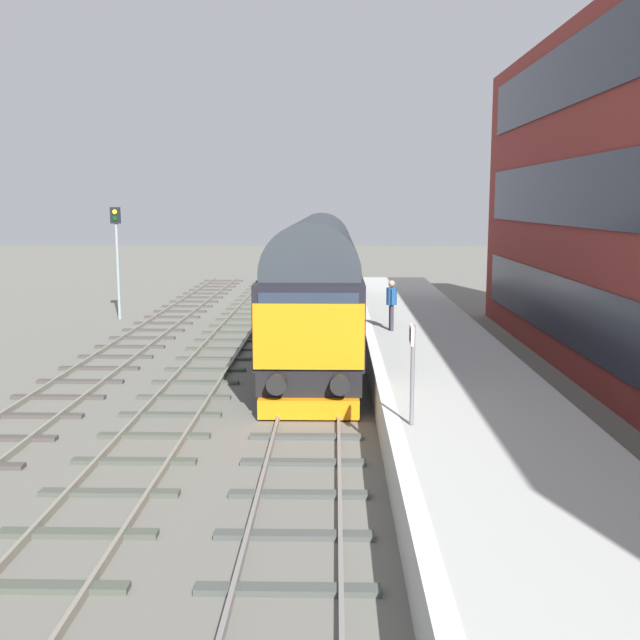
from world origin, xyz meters
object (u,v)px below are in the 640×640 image
object	(u,v)px
diesel_locomotive	(318,278)
waiting_passenger	(392,300)
platform_number_sign	(412,359)
signal_post_far	(117,251)

from	to	relation	value
diesel_locomotive	waiting_passenger	xyz separation A→B (m)	(2.47, -2.27, -0.49)
platform_number_sign	waiting_passenger	bearing A→B (deg)	87.83
platform_number_sign	waiting_passenger	world-z (taller)	platform_number_sign
diesel_locomotive	waiting_passenger	bearing A→B (deg)	-42.62
diesel_locomotive	platform_number_sign	world-z (taller)	diesel_locomotive
diesel_locomotive	waiting_passenger	size ratio (longest dim) A/B	11.49
platform_number_sign	waiting_passenger	distance (m)	10.69
diesel_locomotive	signal_post_far	bearing A→B (deg)	144.82
signal_post_far	waiting_passenger	size ratio (longest dim) A/B	3.02
signal_post_far	waiting_passenger	bearing A→B (deg)	-36.92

